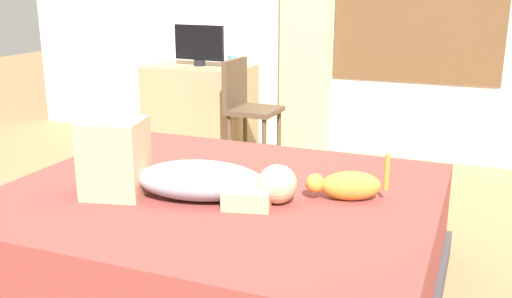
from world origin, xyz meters
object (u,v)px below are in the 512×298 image
cup (232,61)px  chair_by_desk (246,104)px  desk (200,107)px  bed (220,242)px  tv_monitor (199,45)px  person_lying (178,173)px  cat (347,185)px

cup → chair_by_desk: size_ratio=0.11×
desk → bed: bearing=-60.7°
desk → tv_monitor: size_ratio=1.87×
person_lying → chair_by_desk: bearing=104.9°
cat → tv_monitor: (-1.83, 2.16, 0.33)m
cup → bed: bearing=-67.2°
cup → cat: bearing=-55.3°
bed → person_lying: bearing=-127.3°
desk → cup: 0.51m
cat → cup: (-1.54, 2.23, 0.20)m
desk → cup: size_ratio=9.31×
person_lying → cup: 2.62m
tv_monitor → desk: bearing=180.0°
cup → chair_by_desk: 0.57m
cat → desk: bearing=130.2°
desk → chair_by_desk: 0.69m
bed → cat: (0.57, 0.09, 0.33)m
bed → tv_monitor: size_ratio=4.14×
tv_monitor → cup: 0.32m
desk → chair_by_desk: size_ratio=1.05×
cat → person_lying: bearing=-160.3°
bed → cup: (-0.97, 2.31, 0.53)m
person_lying → cup: (-0.85, 2.48, 0.15)m
person_lying → tv_monitor: tv_monitor is taller
chair_by_desk → bed: bearing=-70.5°
tv_monitor → cup: size_ratio=4.97×
person_lying → tv_monitor: 2.68m
person_lying → bed: bearing=52.7°
bed → cup: cup is taller
bed → tv_monitor: bearing=119.2°
bed → desk: size_ratio=2.21×
bed → cat: 0.67m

